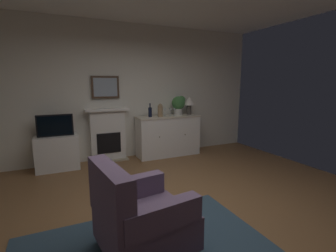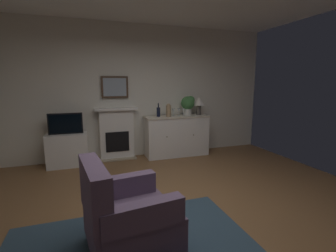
{
  "view_description": "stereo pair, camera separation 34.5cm",
  "coord_description": "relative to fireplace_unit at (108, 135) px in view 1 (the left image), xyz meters",
  "views": [
    {
      "loc": [
        -1.4,
        -2.42,
        1.6
      ],
      "look_at": [
        0.0,
        0.68,
        1.0
      ],
      "focal_mm": 25.88,
      "sensor_mm": 36.0,
      "label": 1
    },
    {
      "loc": [
        -1.08,
        -2.54,
        1.6
      ],
      "look_at": [
        0.0,
        0.68,
        1.0
      ],
      "focal_mm": 25.88,
      "sensor_mm": 36.0,
      "label": 2
    }
  ],
  "objects": [
    {
      "name": "ground_plane",
      "position": [
        0.51,
        -2.57,
        -0.6
      ],
      "size": [
        5.98,
        5.46,
        0.1
      ],
      "primitive_type": "cube",
      "color": "brown",
      "rests_on": "ground"
    },
    {
      "name": "wall_rear",
      "position": [
        0.51,
        0.13,
        0.87
      ],
      "size": [
        5.98,
        0.06,
        2.83
      ],
      "primitive_type": "cube",
      "color": "silver",
      "rests_on": "ground_plane"
    },
    {
      "name": "area_rug",
      "position": [
        -0.24,
        -2.98,
        -0.54
      ],
      "size": [
        2.44,
        1.45,
        0.02
      ],
      "primitive_type": "cube",
      "color": "#2D4251",
      "rests_on": "ground_plane"
    },
    {
      "name": "fireplace_unit",
      "position": [
        0.0,
        0.0,
        0.0
      ],
      "size": [
        0.87,
        0.3,
        1.1
      ],
      "color": "white",
      "rests_on": "ground_plane"
    },
    {
      "name": "framed_picture",
      "position": [
        0.0,
        0.05,
        0.98
      ],
      "size": [
        0.55,
        0.04,
        0.45
      ],
      "color": "#473323"
    },
    {
      "name": "sideboard_cabinet",
      "position": [
        1.29,
        -0.18,
        -0.1
      ],
      "size": [
        1.42,
        0.49,
        0.89
      ],
      "color": "white",
      "rests_on": "ground_plane"
    },
    {
      "name": "table_lamp",
      "position": [
        1.82,
        -0.18,
        0.63
      ],
      "size": [
        0.26,
        0.26,
        0.4
      ],
      "color": "#4C4742",
      "rests_on": "sideboard_cabinet"
    },
    {
      "name": "wine_bottle",
      "position": [
        0.88,
        -0.16,
        0.45
      ],
      "size": [
        0.08,
        0.08,
        0.29
      ],
      "color": "black",
      "rests_on": "sideboard_cabinet"
    },
    {
      "name": "wine_glass_left",
      "position": [
        1.22,
        -0.16,
        0.47
      ],
      "size": [
        0.07,
        0.07,
        0.16
      ],
      "color": "silver",
      "rests_on": "sideboard_cabinet"
    },
    {
      "name": "wine_glass_center",
      "position": [
        1.33,
        -0.21,
        0.47
      ],
      "size": [
        0.07,
        0.07,
        0.16
      ],
      "color": "silver",
      "rests_on": "sideboard_cabinet"
    },
    {
      "name": "wine_glass_right",
      "position": [
        1.44,
        -0.18,
        0.47
      ],
      "size": [
        0.07,
        0.07,
        0.16
      ],
      "color": "silver",
      "rests_on": "sideboard_cabinet"
    },
    {
      "name": "vase_decorative",
      "position": [
        1.09,
        -0.23,
        0.49
      ],
      "size": [
        0.11,
        0.11,
        0.28
      ],
      "color": "#9E7F5B",
      "rests_on": "sideboard_cabinet"
    },
    {
      "name": "tv_cabinet",
      "position": [
        -0.98,
        -0.16,
        -0.23
      ],
      "size": [
        0.75,
        0.42,
        0.64
      ],
      "color": "white",
      "rests_on": "ground_plane"
    },
    {
      "name": "tv_set",
      "position": [
        -0.98,
        -0.19,
        0.3
      ],
      "size": [
        0.62,
        0.07,
        0.4
      ],
      "color": "black",
      "rests_on": "tv_cabinet"
    },
    {
      "name": "potted_plant_small",
      "position": [
        1.58,
        -0.13,
        0.6
      ],
      "size": [
        0.3,
        0.3,
        0.43
      ],
      "color": "beige",
      "rests_on": "sideboard_cabinet"
    },
    {
      "name": "armchair",
      "position": [
        -0.29,
        -3.01,
        -0.17
      ],
      "size": [
        0.9,
        0.87,
        0.92
      ],
      "color": "#604C66",
      "rests_on": "ground_plane"
    }
  ]
}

